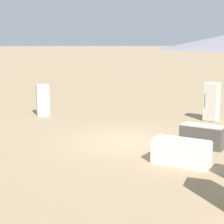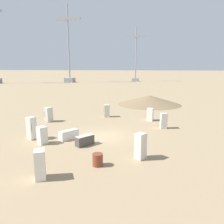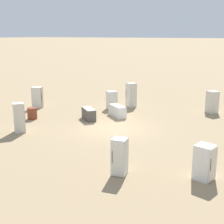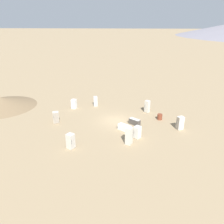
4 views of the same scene
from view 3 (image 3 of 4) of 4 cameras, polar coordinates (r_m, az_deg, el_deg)
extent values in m
plane|color=#9E8460|center=(19.34, 0.10, -3.01)|extent=(1000.00, 1000.00, 0.00)
cube|color=beige|center=(24.13, 17.88, 1.75)|extent=(0.92, 0.92, 1.63)
cube|color=#BCB7AD|center=(24.37, 17.26, 1.91)|extent=(0.60, 0.34, 1.57)
cylinder|color=#2D2D2D|center=(24.55, 17.60, 2.16)|extent=(0.02, 0.02, 0.57)
cube|color=silver|center=(24.16, -0.10, 2.17)|extent=(0.93, 0.92, 1.41)
cube|color=silver|center=(24.31, 0.69, 2.24)|extent=(0.38, 0.53, 1.35)
cylinder|color=#2D2D2D|center=(24.11, 0.97, 2.31)|extent=(0.02, 0.02, 0.49)
cube|color=beige|center=(19.16, -16.67, -1.02)|extent=(0.83, 0.84, 1.77)
cube|color=beige|center=(19.18, -15.75, -0.94)|extent=(0.39, 0.50, 1.70)
cylinder|color=#2D2D2D|center=(18.95, -15.61, -0.83)|extent=(0.02, 0.02, 0.62)
cube|color=white|center=(13.06, 16.50, -8.82)|extent=(0.78, 0.79, 1.44)
cube|color=beige|center=(12.92, 17.93, -9.18)|extent=(0.64, 0.16, 1.38)
cylinder|color=#2D2D2D|center=(12.69, 17.62, -9.24)|extent=(0.02, 0.02, 0.50)
cube|color=silver|center=(12.95, 1.40, -8.14)|extent=(0.70, 0.71, 1.55)
cube|color=silver|center=(12.68, 0.98, -8.64)|extent=(0.17, 0.57, 1.49)
cylinder|color=#2D2D2D|center=(12.68, 0.03, -8.25)|extent=(0.02, 0.02, 0.54)
cube|color=silver|center=(25.31, -13.52, 2.61)|extent=(0.85, 0.92, 1.66)
cube|color=gray|center=(25.19, -12.67, 2.61)|extent=(0.49, 0.29, 1.59)
cylinder|color=#2D2D2D|center=(24.98, -12.74, 2.70)|extent=(0.02, 0.02, 0.58)
cube|color=#4C4742|center=(21.29, -4.27, -0.41)|extent=(1.35, 1.54, 0.75)
cube|color=beige|center=(21.20, -4.29, 0.62)|extent=(1.30, 1.48, 0.04)
cube|color=white|center=(22.10, 0.99, 0.15)|extent=(1.47, 1.75, 0.73)
cube|color=beige|center=(22.01, 1.00, 1.13)|extent=(1.41, 1.68, 0.04)
cube|color=beige|center=(24.92, 3.55, 3.10)|extent=(0.85, 0.82, 1.92)
cube|color=silver|center=(24.71, 2.91, 3.02)|extent=(0.28, 0.55, 1.84)
cylinder|color=#2D2D2D|center=(24.85, 2.56, 3.31)|extent=(0.02, 0.02, 0.67)
cylinder|color=brown|center=(22.07, -14.39, -0.25)|extent=(0.65, 0.65, 0.78)
camera|label=1|loc=(30.12, 16.15, 9.43)|focal=60.00mm
camera|label=2|loc=(30.16, -36.73, 11.96)|focal=35.00mm
camera|label=4|loc=(44.37, 17.39, 21.89)|focal=35.00mm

